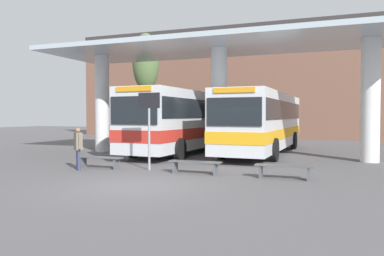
% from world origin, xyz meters
% --- Properties ---
extents(ground_plane, '(100.00, 100.00, 0.00)m').
position_xyz_m(ground_plane, '(0.00, 0.00, 0.00)').
color(ground_plane, '#565456').
extents(townhouse_backdrop, '(40.00, 0.58, 10.72)m').
position_xyz_m(townhouse_backdrop, '(0.00, 25.01, 6.22)').
color(townhouse_backdrop, brown).
rests_on(townhouse_backdrop, ground_plane).
extents(station_canopy, '(19.34, 6.05, 5.88)m').
position_xyz_m(station_canopy, '(0.00, 8.90, 4.89)').
color(station_canopy, silver).
rests_on(station_canopy, ground_plane).
extents(transit_bus_left_bay, '(3.14, 10.71, 3.44)m').
position_xyz_m(transit_bus_left_bay, '(-2.37, 9.82, 1.92)').
color(transit_bus_left_bay, silver).
rests_on(transit_bus_left_bay, ground_plane).
extents(transit_bus_center_bay, '(3.09, 12.15, 3.33)m').
position_xyz_m(transit_bus_center_bay, '(1.91, 11.29, 1.86)').
color(transit_bus_center_bay, silver).
rests_on(transit_bus_center_bay, ground_plane).
extents(waiting_bench_near_pillar, '(1.94, 0.44, 0.46)m').
position_xyz_m(waiting_bench_near_pillar, '(4.06, 2.87, 0.35)').
color(waiting_bench_near_pillar, '#4C5156').
rests_on(waiting_bench_near_pillar, ground_plane).
extents(waiting_bench_mid_platform, '(1.98, 0.44, 0.46)m').
position_xyz_m(waiting_bench_mid_platform, '(-3.23, 2.87, 0.35)').
color(waiting_bench_mid_platform, '#4C5156').
rests_on(waiting_bench_mid_platform, ground_plane).
extents(waiting_bench_far_platform, '(1.96, 0.44, 0.46)m').
position_xyz_m(waiting_bench_far_platform, '(0.88, 2.87, 0.35)').
color(waiting_bench_far_platform, '#4C5156').
rests_on(waiting_bench_far_platform, ground_plane).
extents(info_sign_platform, '(0.90, 0.09, 3.01)m').
position_xyz_m(info_sign_platform, '(-1.09, 3.08, 2.14)').
color(info_sign_platform, gray).
rests_on(info_sign_platform, ground_plane).
extents(pedestrian_waiting, '(0.52, 0.46, 1.65)m').
position_xyz_m(pedestrian_waiting, '(-3.65, 2.07, 1.01)').
color(pedestrian_waiting, '#333856').
rests_on(pedestrian_waiting, ground_plane).
extents(poplar_tree_behind_left, '(2.11, 2.11, 8.68)m').
position_xyz_m(poplar_tree_behind_left, '(-8.40, 16.78, 6.19)').
color(poplar_tree_behind_left, brown).
rests_on(poplar_tree_behind_left, ground_plane).
extents(parked_car_street, '(4.49, 2.31, 2.17)m').
position_xyz_m(parked_car_street, '(-6.18, 20.81, 1.04)').
color(parked_car_street, '#B2B7BC').
rests_on(parked_car_street, ground_plane).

